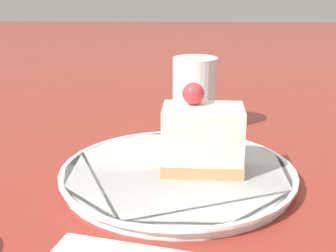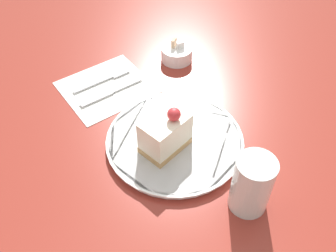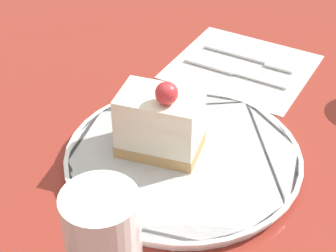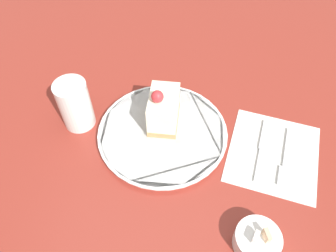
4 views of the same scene
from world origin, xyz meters
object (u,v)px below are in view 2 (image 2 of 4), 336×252
plate (175,141)px  sugar_bowl (177,54)px  drinking_glass (252,185)px  knife (106,94)px  cake_slice (166,133)px  fork (106,78)px

plate → sugar_bowl: sugar_bowl is taller
sugar_bowl → drinking_glass: 0.46m
knife → sugar_bowl: size_ratio=2.02×
drinking_glass → knife: bearing=175.8°
plate → drinking_glass: 0.20m
cake_slice → fork: (-0.27, 0.08, -0.05)m
drinking_glass → sugar_bowl: bearing=146.6°
sugar_bowl → drinking_glass: size_ratio=0.68×
plate → sugar_bowl: bearing=129.4°
plate → knife: size_ratio=1.75×
fork → knife: bearing=-29.6°
knife → drinking_glass: drinking_glass is taller
sugar_bowl → drinking_glass: (0.39, -0.25, 0.04)m
plate → knife: (-0.22, 0.01, -0.00)m
plate → fork: bearing=169.7°
plate → drinking_glass: drinking_glass is taller
plate → sugar_bowl: size_ratio=3.54×
plate → knife: plate is taller
cake_slice → drinking_glass: cake_slice is taller
sugar_bowl → fork: bearing=-113.1°
cake_slice → fork: cake_slice is taller
plate → sugar_bowl: (-0.19, 0.23, 0.01)m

